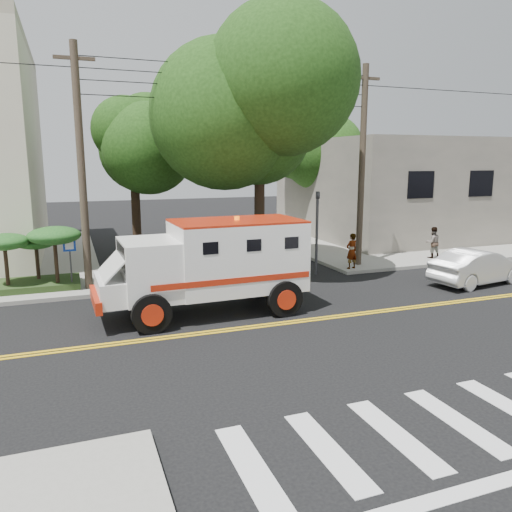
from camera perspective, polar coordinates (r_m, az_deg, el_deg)
name	(u,v)px	position (r m, az deg, el deg)	size (l,w,h in m)	color
ground	(289,323)	(15.50, 3.81, -7.60)	(100.00, 100.00, 0.00)	black
sidewalk_ne	(393,236)	(33.61, 15.43, 2.26)	(17.00, 17.00, 0.15)	gray
building_right	(410,187)	(34.60, 17.24, 7.53)	(14.00, 12.00, 6.00)	#6A655B
utility_pole_left	(82,172)	(19.38, -19.30, 9.09)	(0.28, 0.28, 9.00)	#382D23
utility_pole_right	(362,169)	(23.17, 12.00, 9.67)	(0.28, 0.28, 9.00)	#382D23
tree_main	(272,103)	(21.28, 1.86, 17.08)	(6.08, 5.70, 9.85)	black
tree_left	(140,143)	(25.40, -13.09, 12.49)	(4.48, 4.20, 7.70)	black
tree_right	(315,141)	(32.77, 6.80, 12.93)	(4.80, 4.50, 8.20)	black
traffic_signal	(317,224)	(21.57, 6.99, 3.68)	(0.15, 0.18, 3.60)	#3F3F42
accessibility_sign	(70,257)	(19.87, -20.47, -0.07)	(0.45, 0.10, 2.02)	#3F3F42
palm_planter	(34,249)	(20.31, -24.02, 0.71)	(3.52, 2.63, 2.36)	#1E3314
armored_truck	(212,261)	(16.05, -5.04, -0.62)	(6.70, 2.84, 3.02)	white
parked_sedan	(478,267)	(21.89, 24.06, -1.13)	(1.49, 4.28, 1.41)	#BBBBBB
pedestrian_a	(352,251)	(22.50, 10.87, 0.56)	(0.58, 0.38, 1.58)	gray
pedestrian_b	(433,243)	(26.03, 19.54, 1.46)	(0.75, 0.58, 1.54)	gray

